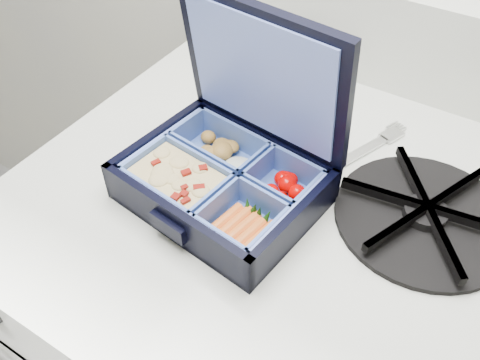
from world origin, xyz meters
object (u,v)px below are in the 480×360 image
Objects in this scene: fork at (344,161)px; bento_box at (222,183)px; burner_grate at (426,211)px; stove at (271,355)px.

bento_box is at bearing -104.46° from fork.
bento_box reaches higher than burner_grate.
bento_box reaches higher than fork.
stove is 0.49m from burner_grate.
stove is 0.46m from fork.
burner_grate is (0.21, 0.09, -0.01)m from bento_box.
fork is (-0.11, 0.04, -0.01)m from burner_grate.
bento_box is 1.06× the size of burner_grate.
fork is at bearing 56.56° from stove.
fork is at bearing 60.89° from bento_box.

